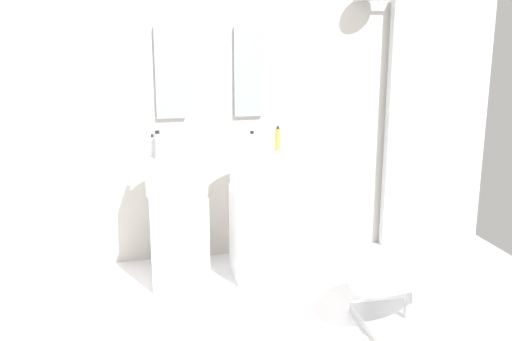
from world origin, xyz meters
name	(u,v)px	position (x,y,z in m)	size (l,w,h in m)	color
rear_partition	(209,96)	(0.00, 1.65, 1.30)	(4.80, 0.10, 2.60)	beige
pedestal_sink_left	(178,217)	(-0.30, 1.14, 0.49)	(0.44, 0.44, 1.04)	white
pedestal_sink_right	(260,212)	(0.30, 1.14, 0.49)	(0.44, 0.44, 1.04)	white
vanity_mirror_left	(170,73)	(-0.30, 1.58, 1.49)	(0.22, 0.03, 0.68)	#8C9EA8
vanity_mirror_right	(248,72)	(0.30, 1.58, 1.49)	(0.22, 0.03, 0.68)	#8C9EA8
shower_column	(393,121)	(1.50, 1.53, 1.08)	(0.49, 0.24, 2.05)	#B7BABF
lounge_chair	(410,274)	(1.03, 0.18, 0.35)	(1.09, 1.09, 0.65)	#B7BABF
soap_bottle_clear	(153,146)	(-0.45, 1.15, 1.01)	(0.05, 0.05, 0.15)	silver
soap_bottle_amber	(278,139)	(0.44, 1.18, 1.03)	(0.04, 0.04, 0.18)	#C68C38
soap_bottle_grey	(158,146)	(-0.43, 1.05, 1.03)	(0.06, 0.06, 0.19)	#99999E
soap_bottle_white	(252,144)	(0.22, 1.05, 1.02)	(0.05, 0.05, 0.17)	white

